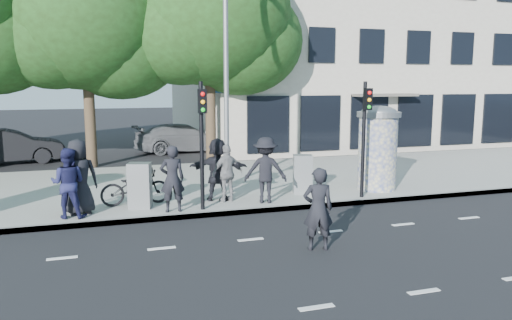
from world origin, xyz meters
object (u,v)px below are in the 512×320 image
object	(u,v)px
ad_column_right	(378,146)
bicycle	(135,187)
traffic_pole_near	(202,132)
traffic_pole_far	(365,127)
ped_d	(266,170)
cabinet_right	(303,174)
ped_c	(68,183)
car_mid	(9,147)
ped_e	(227,173)
ped_f	(218,169)
street_lamp	(226,41)
ped_a	(79,177)
ped_b	(172,179)
man_road	(318,209)
cabinet_left	(140,186)
car_right	(183,138)

from	to	relation	value
ad_column_right	bicycle	distance (m)	7.53
traffic_pole_near	traffic_pole_far	bearing A→B (deg)	0.00
ped_d	cabinet_right	bearing A→B (deg)	-134.35
ped_c	car_mid	distance (m)	11.05
ped_e	ped_f	distance (m)	0.32
traffic_pole_far	street_lamp	world-z (taller)	street_lamp
bicycle	cabinet_right	xyz separation A→B (m)	(4.99, -0.07, 0.09)
ped_c	traffic_pole_far	bearing A→B (deg)	-166.59
ad_column_right	ped_a	xyz separation A→B (m)	(-8.92, -0.38, -0.41)
cabinet_right	car_mid	bearing A→B (deg)	150.72
ped_b	man_road	xyz separation A→B (m)	(2.56, -3.51, -0.14)
man_road	ped_f	bearing A→B (deg)	-63.64
ped_f	bicycle	size ratio (longest dim) A/B	0.96
man_road	cabinet_left	world-z (taller)	man_road
street_lamp	car_mid	distance (m)	11.88
ped_a	car_mid	distance (m)	10.86
cabinet_left	ped_d	bearing A→B (deg)	9.76
man_road	cabinet_left	size ratio (longest dim) A/B	1.44
traffic_pole_far	cabinet_left	distance (m)	6.59
ad_column_right	ped_b	size ratio (longest dim) A/B	1.50
ped_e	ped_f	xyz separation A→B (m)	(-0.23, 0.21, 0.09)
street_lamp	man_road	world-z (taller)	street_lamp
ped_d	cabinet_left	size ratio (longest dim) A/B	1.51
street_lamp	car_right	xyz separation A→B (m)	(0.10, 9.44, -4.08)
ped_c	man_road	world-z (taller)	ped_c
man_road	street_lamp	bearing A→B (deg)	-74.78
traffic_pole_near	traffic_pole_far	distance (m)	4.80
ped_b	bicycle	xyz separation A→B (m)	(-0.88, 1.07, -0.38)
traffic_pole_far	ped_c	xyz separation A→B (m)	(-8.17, 0.26, -1.20)
man_road	ad_column_right	bearing A→B (deg)	-120.88
cabinet_right	ped_f	bearing A→B (deg)	-161.37
bicycle	ped_b	bearing A→B (deg)	-144.57
car_right	ped_b	bearing A→B (deg)	162.98
ped_c	ped_f	size ratio (longest dim) A/B	0.98
bicycle	cabinet_right	bearing A→B (deg)	-94.82
ped_e	man_road	xyz separation A→B (m)	(0.91, -4.19, -0.08)
traffic_pole_far	street_lamp	bearing A→B (deg)	140.12
cabinet_right	car_mid	world-z (taller)	car_mid
man_road	ped_e	bearing A→B (deg)	-65.90
ped_e	man_road	size ratio (longest dim) A/B	0.92
traffic_pole_far	ped_a	world-z (taller)	traffic_pole_far
ped_e	cabinet_right	world-z (taller)	ped_e
ped_b	bicycle	world-z (taller)	ped_b
ped_d	man_road	world-z (taller)	ped_d
ped_a	cabinet_left	xyz separation A→B (m)	(1.53, 0.19, -0.36)
traffic_pole_near	ped_f	size ratio (longest dim) A/B	1.87
ped_c	ped_f	distance (m)	4.06
ped_a	ped_f	xyz separation A→B (m)	(3.75, 0.41, -0.07)
traffic_pole_near	cabinet_right	world-z (taller)	traffic_pole_near
ped_f	cabinet_left	size ratio (longest dim) A/B	1.47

